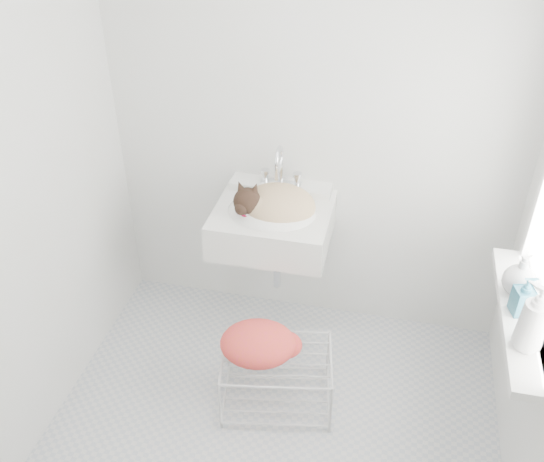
% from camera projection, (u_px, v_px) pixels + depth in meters
% --- Properties ---
extents(floor, '(2.20, 2.00, 0.02)m').
position_uv_depth(floor, '(270.00, 437.00, 2.96)').
color(floor, '#BDBDBD').
rests_on(floor, ground).
extents(back_wall, '(2.20, 0.02, 2.50)m').
position_uv_depth(back_wall, '(314.00, 119.00, 3.05)').
color(back_wall, white).
rests_on(back_wall, ground).
extents(left_wall, '(0.02, 2.00, 2.50)m').
position_uv_depth(left_wall, '(7.00, 193.00, 2.45)').
color(left_wall, white).
rests_on(left_wall, ground).
extents(windowsill, '(0.16, 0.88, 0.04)m').
position_uv_depth(windowsill, '(521.00, 316.00, 2.46)').
color(windowsill, white).
rests_on(windowsill, right_wall).
extents(sink, '(0.60, 0.52, 0.24)m').
position_uv_depth(sink, '(273.00, 209.00, 3.10)').
color(sink, white).
rests_on(sink, back_wall).
extents(faucet, '(0.22, 0.15, 0.22)m').
position_uv_depth(faucet, '(281.00, 169.00, 3.16)').
color(faucet, silver).
rests_on(faucet, sink).
extents(cat, '(0.44, 0.38, 0.26)m').
position_uv_depth(cat, '(275.00, 204.00, 3.06)').
color(cat, tan).
rests_on(cat, sink).
extents(wire_rack, '(0.59, 0.46, 0.32)m').
position_uv_depth(wire_rack, '(277.00, 380.00, 3.06)').
color(wire_rack, '#BEBEBE').
rests_on(wire_rack, floor).
extents(towel, '(0.41, 0.32, 0.16)m').
position_uv_depth(towel, '(258.00, 351.00, 2.96)').
color(towel, '#C96000').
rests_on(towel, wire_rack).
extents(bottle_a, '(0.13, 0.13, 0.25)m').
position_uv_depth(bottle_a, '(525.00, 346.00, 2.29)').
color(bottle_a, white).
rests_on(bottle_a, windowsill).
extents(bottle_b, '(0.10, 0.10, 0.18)m').
position_uv_depth(bottle_b, '(519.00, 312.00, 2.45)').
color(bottle_b, '#255F73').
rests_on(bottle_b, windowsill).
extents(bottle_c, '(0.20, 0.20, 0.18)m').
position_uv_depth(bottle_c, '(516.00, 292.00, 2.56)').
color(bottle_c, silver).
rests_on(bottle_c, windowsill).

